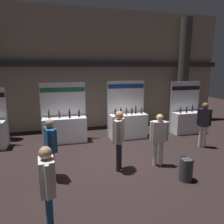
% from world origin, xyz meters
% --- Properties ---
extents(ground_plane, '(27.29, 27.29, 0.00)m').
position_xyz_m(ground_plane, '(0.00, 0.00, 0.00)').
color(ground_plane, black).
extents(hall_colonnade, '(13.64, 1.09, 5.70)m').
position_xyz_m(hall_colonnade, '(0.00, 4.26, 2.84)').
color(hall_colonnade, tan).
rests_on(hall_colonnade, ground_plane).
extents(exhibitor_booth_1, '(1.80, 0.66, 2.38)m').
position_xyz_m(exhibitor_booth_1, '(-1.50, 2.36, 0.61)').
color(exhibitor_booth_1, white).
rests_on(exhibitor_booth_1, ground_plane).
extents(exhibitor_booth_2, '(1.65, 0.66, 2.42)m').
position_xyz_m(exhibitor_booth_2, '(1.14, 2.20, 0.62)').
color(exhibitor_booth_2, white).
rests_on(exhibitor_booth_2, ground_plane).
extents(exhibitor_booth_3, '(1.49, 0.66, 2.36)m').
position_xyz_m(exhibitor_booth_3, '(4.03, 2.15, 0.59)').
color(exhibitor_booth_3, white).
rests_on(exhibitor_booth_3, ground_plane).
extents(trash_bin, '(0.36, 0.36, 0.62)m').
position_xyz_m(trash_bin, '(1.48, -1.54, 0.31)').
color(trash_bin, '#38383D').
rests_on(trash_bin, ground_plane).
extents(visitor_1, '(0.54, 0.34, 1.63)m').
position_xyz_m(visitor_1, '(1.16, -0.56, 0.97)').
color(visitor_1, silver).
rests_on(visitor_1, ground_plane).
extents(visitor_2, '(0.45, 0.39, 1.72)m').
position_xyz_m(visitor_2, '(3.50, 0.40, 1.02)').
color(visitor_2, silver).
rests_on(visitor_2, ground_plane).
extents(visitor_3, '(0.35, 0.60, 1.65)m').
position_xyz_m(visitor_3, '(-1.97, -0.52, 1.00)').
color(visitor_3, '#ADA393').
rests_on(visitor_3, ground_plane).
extents(visitor_5, '(0.41, 0.52, 1.78)m').
position_xyz_m(visitor_5, '(-0.08, -0.53, 1.07)').
color(visitor_5, '#23232D').
rests_on(visitor_5, ground_plane).
extents(visitor_6, '(0.29, 0.54, 1.68)m').
position_xyz_m(visitor_6, '(-1.99, -2.53, 1.01)').
color(visitor_6, navy).
rests_on(visitor_6, ground_plane).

